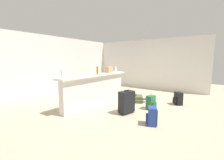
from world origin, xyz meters
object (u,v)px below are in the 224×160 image
(backpack_blue, at_px, (152,116))
(backpack_black, at_px, (178,99))
(bottle_amber, at_px, (97,71))
(bottle_white, at_px, (116,69))
(grocery_bag, at_px, (109,70))
(dining_chair_near_partition, at_px, (110,81))
(book_stack, at_px, (133,95))
(bottle_clear, at_px, (62,74))
(backpack_green, at_px, (151,103))
(suitcase_upright_black, at_px, (127,102))
(suitcase_flat_olive, at_px, (133,99))
(dining_table, at_px, (101,77))

(backpack_blue, distance_m, backpack_black, 2.02)
(bottle_amber, relative_size, backpack_blue, 0.62)
(bottle_white, distance_m, backpack_blue, 2.99)
(backpack_blue, xyz_separation_m, backpack_black, (2.02, -0.14, 0.00))
(grocery_bag, height_order, dining_chair_near_partition, grocery_bag)
(book_stack, bearing_deg, bottle_clear, 156.68)
(backpack_green, bearing_deg, dining_chair_near_partition, 63.98)
(bottle_white, height_order, backpack_blue, bottle_white)
(grocery_bag, bearing_deg, bottle_clear, 178.96)
(bottle_clear, distance_m, book_stack, 2.59)
(bottle_amber, height_order, backpack_blue, bottle_amber)
(bottle_amber, xyz_separation_m, bottle_white, (1.29, 0.15, -0.03))
(grocery_bag, relative_size, backpack_black, 0.62)
(backpack_black, bearing_deg, backpack_green, 149.38)
(bottle_clear, distance_m, backpack_black, 3.76)
(dining_chair_near_partition, height_order, suitcase_upright_black, dining_chair_near_partition)
(suitcase_flat_olive, relative_size, backpack_green, 2.12)
(bottle_amber, height_order, grocery_bag, bottle_amber)
(bottle_clear, xyz_separation_m, suitcase_upright_black, (1.08, -1.37, -0.79))
(grocery_bag, height_order, book_stack, grocery_bag)
(dining_table, height_order, suitcase_upright_black, dining_table)
(backpack_black, bearing_deg, suitcase_upright_black, 149.74)
(backpack_black, bearing_deg, suitcase_flat_olive, 111.22)
(bottle_clear, height_order, grocery_bag, bottle_clear)
(bottle_amber, height_order, suitcase_upright_black, bottle_amber)
(bottle_white, distance_m, dining_chair_near_partition, 0.98)
(bottle_amber, distance_m, bottle_white, 1.30)
(bottle_white, height_order, backpack_green, bottle_white)
(grocery_bag, height_order, suitcase_upright_black, grocery_bag)
(bottle_amber, bearing_deg, grocery_bag, 9.13)
(bottle_amber, bearing_deg, dining_table, 36.66)
(backpack_green, bearing_deg, book_stack, 63.00)
(grocery_bag, relative_size, suitcase_flat_olive, 0.29)
(suitcase_flat_olive, xyz_separation_m, backpack_blue, (-1.48, -1.26, 0.09))
(bottle_white, height_order, suitcase_upright_black, bottle_white)
(bottle_amber, height_order, backpack_green, bottle_amber)
(dining_table, bearing_deg, backpack_blue, -124.01)
(grocery_bag, relative_size, backpack_green, 0.62)
(dining_table, xyz_separation_m, backpack_green, (-1.24, -2.98, -0.44))
(dining_table, distance_m, backpack_green, 3.26)
(bottle_white, relative_size, backpack_green, 0.49)
(suitcase_upright_black, bearing_deg, backpack_black, -30.26)
(bottle_white, xyz_separation_m, dining_table, (0.52, 1.20, -0.47))
(grocery_bag, bearing_deg, backpack_black, -72.64)
(suitcase_flat_olive, relative_size, backpack_black, 2.12)
(backpack_green, bearing_deg, bottle_amber, 109.24)
(bottle_amber, distance_m, dining_chair_near_partition, 2.01)
(bottle_clear, xyz_separation_m, grocery_bag, (2.05, -0.04, -0.00))
(bottle_amber, relative_size, bottle_white, 1.26)
(bottle_clear, relative_size, suitcase_flat_olive, 0.26)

